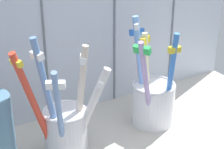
{
  "coord_description": "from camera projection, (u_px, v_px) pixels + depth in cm",
  "views": [
    {
      "loc": [
        -24.94,
        -41.96,
        35.4
      ],
      "look_at": [
        0.0,
        0.79,
        12.55
      ],
      "focal_mm": 59.45,
      "sensor_mm": 36.0,
      "label": 1
    }
  ],
  "objects": [
    {
      "name": "toothbrush_cup_right",
      "position": [
        152.0,
        97.0,
        0.61
      ],
      "size": [
        9.83,
        11.8,
        18.06
      ],
      "color": "white",
      "rests_on": "counter_slab"
    },
    {
      "name": "counter_slab",
      "position": [
        114.0,
        142.0,
        0.59
      ],
      "size": [
        64.0,
        22.0,
        2.0
      ],
      "primitive_type": "cube",
      "color": "#BCB7AD",
      "rests_on": "ground"
    },
    {
      "name": "toothbrush_cup_left",
      "position": [
        65.0,
        124.0,
        0.53
      ],
      "size": [
        13.27,
        9.7,
        18.79
      ],
      "color": "silver",
      "rests_on": "counter_slab"
    }
  ]
}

